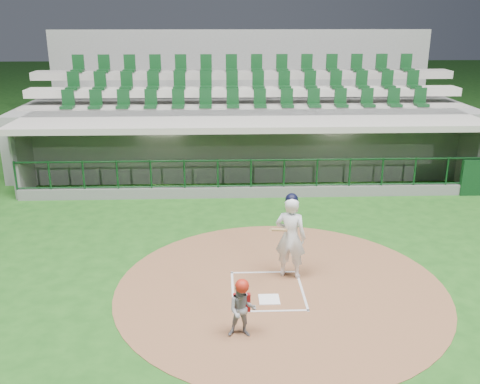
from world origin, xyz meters
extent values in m
plane|color=#194A15|center=(0.00, 0.00, 0.00)|extent=(120.00, 120.00, 0.00)
cylinder|color=brown|center=(0.30, -0.20, 0.01)|extent=(7.20, 7.20, 0.01)
cube|color=white|center=(0.00, -0.70, 0.02)|extent=(0.43, 0.43, 0.02)
cube|color=silver|center=(-0.75, -0.30, 0.02)|extent=(0.05, 1.80, 0.01)
cube|color=silver|center=(0.75, -0.30, 0.02)|extent=(0.05, 1.80, 0.01)
cube|color=white|center=(0.00, 0.55, 0.02)|extent=(1.55, 0.05, 0.01)
cube|color=silver|center=(0.00, -1.15, 0.02)|extent=(1.55, 0.05, 0.01)
cube|color=gray|center=(0.00, 7.50, -0.55)|extent=(15.00, 3.00, 0.10)
cube|color=slate|center=(0.00, 9.10, 0.85)|extent=(15.00, 0.20, 2.70)
cube|color=#B9B4A3|center=(0.00, 8.98, 1.10)|extent=(13.50, 0.04, 0.90)
cube|color=slate|center=(-7.50, 7.50, 0.85)|extent=(0.20, 3.00, 2.70)
cube|color=slate|center=(7.50, 7.50, 0.85)|extent=(0.20, 3.00, 2.70)
cube|color=#A09B91|center=(0.00, 7.25, 2.30)|extent=(15.40, 3.50, 0.20)
cube|color=slate|center=(0.00, 5.95, 0.15)|extent=(15.00, 0.15, 0.40)
cube|color=black|center=(0.00, 5.95, 1.73)|extent=(15.00, 0.01, 0.95)
cube|color=brown|center=(0.00, 8.55, -0.28)|extent=(12.75, 0.40, 0.45)
cube|color=white|center=(-3.00, 7.50, 2.17)|extent=(1.30, 0.35, 0.04)
cube|color=white|center=(3.00, 7.50, 2.17)|extent=(1.30, 0.35, 0.04)
imported|color=#A61511|center=(-5.16, 8.41, 0.36)|extent=(1.17, 0.74, 1.73)
imported|color=#9D1114|center=(-2.23, 8.23, 0.27)|extent=(0.91, 0.39, 1.54)
imported|color=#A91215|center=(0.37, 8.29, 0.41)|extent=(0.93, 0.64, 1.81)
imported|color=#A31113|center=(4.05, 8.43, 0.42)|extent=(1.79, 0.89, 1.85)
cube|color=gray|center=(0.00, 10.75, 1.15)|extent=(17.00, 6.50, 2.50)
cube|color=gray|center=(0.00, 9.25, 2.30)|extent=(16.60, 0.95, 0.30)
cube|color=#B0AB9F|center=(0.00, 10.20, 2.85)|extent=(16.60, 0.95, 0.30)
cube|color=gray|center=(0.00, 11.15, 3.40)|extent=(16.60, 0.95, 0.30)
cube|color=slate|center=(0.00, 14.10, 2.53)|extent=(17.00, 0.25, 5.05)
imported|color=white|center=(0.56, 0.36, 0.97)|extent=(0.81, 0.67, 1.91)
sphere|color=black|center=(0.56, 0.36, 1.86)|extent=(0.28, 0.28, 0.28)
cylinder|color=tan|center=(0.31, 0.11, 1.25)|extent=(0.58, 0.79, 0.39)
imported|color=gray|center=(-0.62, -1.98, 0.55)|extent=(0.55, 0.44, 1.08)
sphere|color=#B22113|center=(-0.62, -1.98, 1.04)|extent=(0.26, 0.26, 0.26)
cube|color=maroon|center=(-0.62, -1.83, 0.62)|extent=(0.32, 0.10, 0.35)
camera|label=1|loc=(-0.99, -10.55, 5.69)|focal=40.00mm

